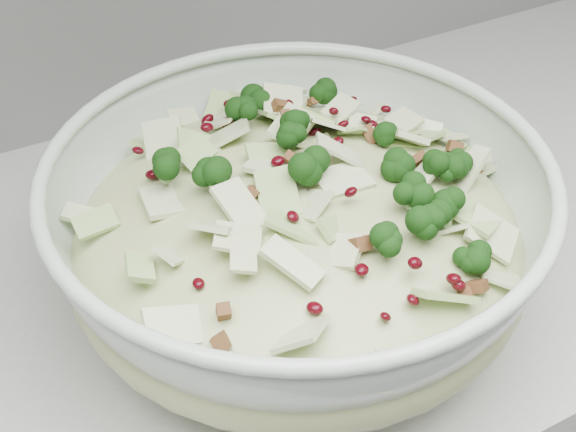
{
  "coord_description": "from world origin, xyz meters",
  "views": [
    {
      "loc": [
        -0.57,
        1.17,
        1.42
      ],
      "look_at": [
        -0.34,
        1.6,
        1.02
      ],
      "focal_mm": 50.0,
      "sensor_mm": 36.0,
      "label": 1
    }
  ],
  "objects": [
    {
      "name": "counter",
      "position": [
        0.0,
        1.7,
        0.45
      ],
      "size": [
        3.6,
        0.6,
        0.9
      ],
      "primitive_type": "cube",
      "color": "silver",
      "rests_on": "floor"
    },
    {
      "name": "mixing_bowl",
      "position": [
        -0.33,
        1.6,
        0.98
      ],
      "size": [
        0.52,
        0.52,
        0.16
      ],
      "rotation": [
        0.0,
        0.0,
        -0.37
      ],
      "color": "#B7CABA",
      "rests_on": "counter"
    },
    {
      "name": "salad",
      "position": [
        -0.33,
        1.6,
        1.01
      ],
      "size": [
        0.53,
        0.53,
        0.16
      ],
      "rotation": [
        0.0,
        0.0,
        -0.8
      ],
      "color": "#B0BF83",
      "rests_on": "mixing_bowl"
    }
  ]
}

